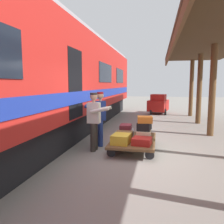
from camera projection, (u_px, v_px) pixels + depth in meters
ground_plane at (138, 153)px, 6.38m from camera, size 60.00×60.00×0.00m
train_car at (29, 80)px, 6.80m from camera, size 3.02×21.89×4.00m
luggage_cart at (134, 140)px, 6.71m from camera, size 1.28×2.11×0.31m
suitcase_tan_vintage at (144, 132)px, 7.20m from camera, size 0.40×0.50×0.23m
suitcase_red_plastic at (142, 141)px, 6.07m from camera, size 0.55×0.54×0.19m
suitcase_brown_leather at (124, 135)px, 6.75m from camera, size 0.48×0.45×0.21m
suitcase_yellow_case at (121, 139)px, 6.18m from camera, size 0.52×0.63×0.26m
suitcase_cream_canvas at (143, 135)px, 6.63m from camera, size 0.47×0.66×0.28m
suitcase_gray_aluminum at (127, 132)px, 7.32m from camera, size 0.51×0.53×0.17m
suitcase_black_hardshell at (144, 126)px, 6.59m from camera, size 0.40×0.48×0.23m
suitcase_slate_roller at (145, 125)px, 7.17m from camera, size 0.45×0.43×0.21m
suitcase_burgundy_valise at (126, 127)px, 7.29m from camera, size 0.37×0.48×0.15m
suitcase_orange_carryall at (145, 120)px, 6.55m from camera, size 0.46×0.44×0.18m
porter_in_overalls at (100, 117)px, 7.05m from camera, size 0.72×0.53×1.70m
porter_by_door at (95, 119)px, 6.50m from camera, size 0.68×0.44×1.70m
baggage_tug at (158, 104)px, 14.78m from camera, size 1.44×1.90×1.30m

